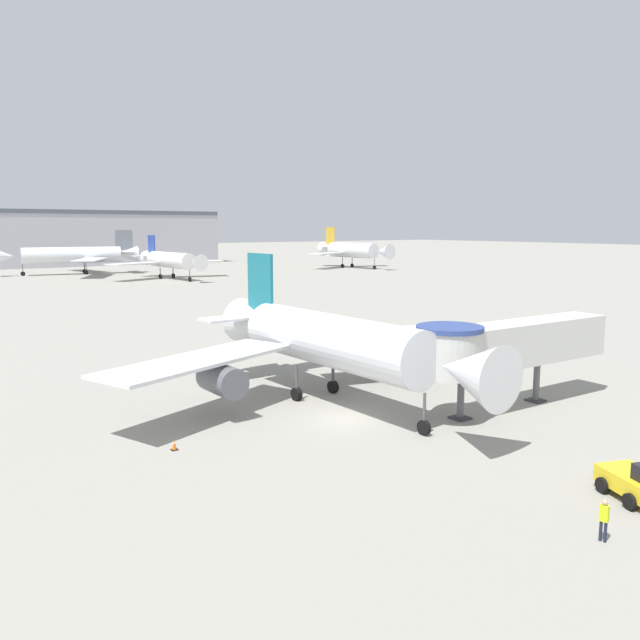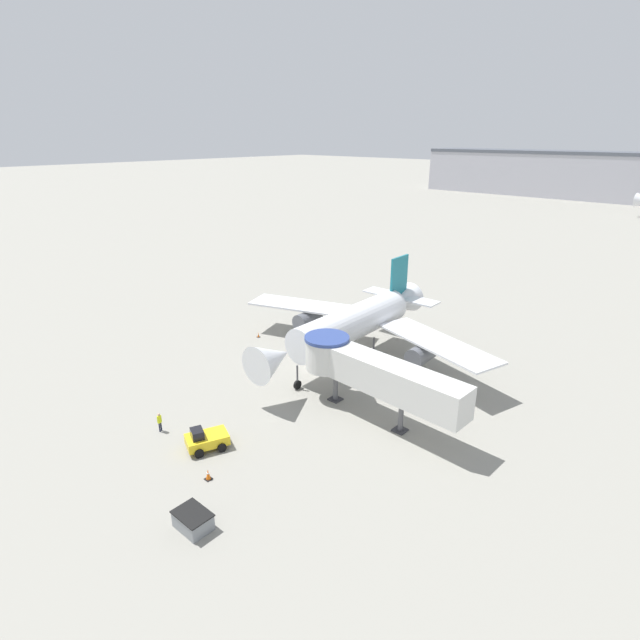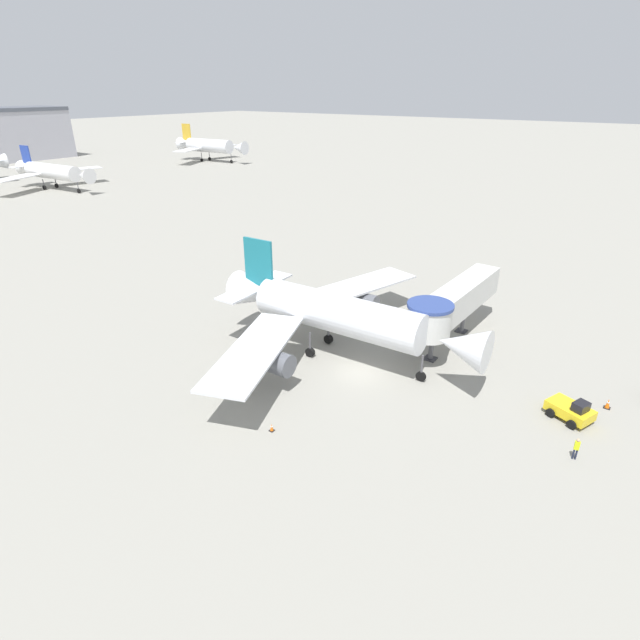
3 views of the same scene
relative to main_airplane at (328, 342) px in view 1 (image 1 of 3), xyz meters
name	(u,v)px [view 1 (image 1 of 3)]	position (x,y,z in m)	size (l,w,h in m)	color
ground_plane	(345,418)	(-1.39, -3.87, -4.20)	(800.00, 800.00, 0.00)	gray
main_airplane	(328,342)	(0.00, 0.00, 0.00)	(31.94, 25.97, 9.94)	silver
jet_bridge	(503,345)	(8.16, -8.24, 0.16)	(16.22, 4.10, 6.04)	silver
pushback_tug_yellow	(638,482)	(2.00, -20.74, -3.41)	(3.04, 3.70, 1.83)	yellow
traffic_cone_port_wing	(174,445)	(-12.43, -3.05, -3.91)	(0.36, 0.36, 0.60)	black
ground_crew_marshaller	(604,517)	(-2.76, -21.97, -3.22)	(0.26, 0.36, 1.69)	#1E2338
background_jet_gray_tail	(75,255)	(15.79, 131.80, 0.69)	(34.21, 36.49, 11.18)	silver
background_jet_blue_tail	(170,260)	(29.96, 104.31, 0.22)	(29.14, 27.50, 10.02)	white
background_jet_gold_tail	(351,250)	(89.14, 111.81, 0.99)	(28.74, 29.19, 11.89)	silver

